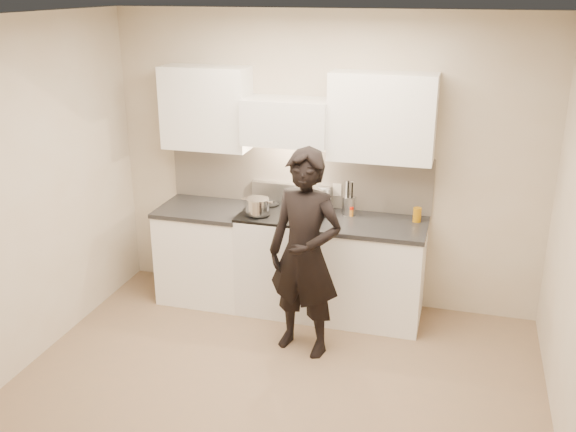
{
  "coord_description": "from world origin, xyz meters",
  "views": [
    {
      "loc": [
        1.22,
        -3.84,
        2.9
      ],
      "look_at": [
        -0.15,
        1.05,
        1.05
      ],
      "focal_mm": 40.0,
      "sensor_mm": 36.0,
      "label": 1
    }
  ],
  "objects_px": {
    "utensil_crock": "(349,204)",
    "person": "(305,254)",
    "counter_right": "(372,271)",
    "stove": "(284,259)",
    "wok": "(309,197)"
  },
  "relations": [
    {
      "from": "utensil_crock",
      "to": "person",
      "type": "bearing_deg",
      "value": -102.61
    },
    {
      "from": "person",
      "to": "counter_right",
      "type": "bearing_deg",
      "value": 70.39
    },
    {
      "from": "counter_right",
      "to": "person",
      "type": "distance_m",
      "value": 0.92
    },
    {
      "from": "stove",
      "to": "person",
      "type": "relative_size",
      "value": 0.56
    },
    {
      "from": "stove",
      "to": "counter_right",
      "type": "bearing_deg",
      "value": 0.0
    },
    {
      "from": "counter_right",
      "to": "wok",
      "type": "xyz_separation_m",
      "value": [
        -0.63,
        0.14,
        0.6
      ]
    },
    {
      "from": "counter_right",
      "to": "person",
      "type": "xyz_separation_m",
      "value": [
        -0.45,
        -0.69,
        0.4
      ]
    },
    {
      "from": "wok",
      "to": "person",
      "type": "bearing_deg",
      "value": -78.0
    },
    {
      "from": "utensil_crock",
      "to": "person",
      "type": "xyz_separation_m",
      "value": [
        -0.19,
        -0.86,
        -0.15
      ]
    },
    {
      "from": "wok",
      "to": "utensil_crock",
      "type": "height_order",
      "value": "wok"
    },
    {
      "from": "counter_right",
      "to": "person",
      "type": "relative_size",
      "value": 0.53
    },
    {
      "from": "counter_right",
      "to": "wok",
      "type": "distance_m",
      "value": 0.88
    },
    {
      "from": "counter_right",
      "to": "stove",
      "type": "bearing_deg",
      "value": -180.0
    },
    {
      "from": "counter_right",
      "to": "wok",
      "type": "relative_size",
      "value": 2.04
    },
    {
      "from": "person",
      "to": "utensil_crock",
      "type": "bearing_deg",
      "value": 90.95
    }
  ]
}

